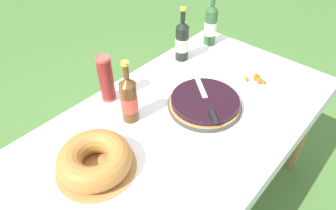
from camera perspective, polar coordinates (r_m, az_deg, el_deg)
The scene contains 11 objects.
ground_plane at distance 2.05m, azimuth 1.64°, elevation -18.79°, with size 16.00×16.00×0.00m, color #4C7A38.
garden_table at distance 1.49m, azimuth 2.15°, elevation -5.25°, with size 1.72×0.93×0.77m.
tablecloth at distance 1.45m, azimuth 2.21°, elevation -3.59°, with size 1.73×0.94×0.10m.
berry_tart at distance 1.51m, azimuth 7.01°, elevation 0.42°, with size 0.37×0.37×0.06m.
serving_knife at distance 1.46m, azimuth 7.42°, elevation 0.72°, with size 0.25×0.31×0.01m.
bundt_cake at distance 1.25m, azimuth -13.79°, elevation -10.09°, with size 0.33×0.33×0.11m.
cup_stack at distance 1.52m, azimuth -11.70°, elevation 4.87°, with size 0.07×0.07×0.25m.
cider_bottle_green at distance 2.00m, azimuth 8.13°, elevation 14.89°, with size 0.08×0.08×0.34m.
cider_bottle_amber at distance 1.38m, azimuth -7.46°, elevation 1.13°, with size 0.08×0.08×0.32m.
juice_bottle_red at distance 1.82m, azimuth 2.70°, elevation 12.12°, with size 0.08×0.08×0.33m.
snack_plate_right at distance 1.74m, azimuth 16.44°, elevation 4.58°, with size 0.21×0.21×0.06m.
Camera 1 is at (-0.81, -0.64, 1.78)m, focal length 32.00 mm.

